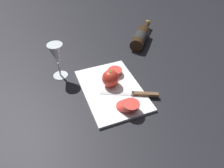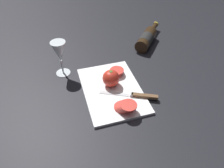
# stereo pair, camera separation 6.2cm
# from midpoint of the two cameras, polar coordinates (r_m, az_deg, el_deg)

# --- Properties ---
(ground_plane) EXTENTS (3.00, 3.00, 0.00)m
(ground_plane) POSITION_cam_midpoint_polar(r_m,az_deg,el_deg) (1.03, 1.26, -1.60)
(ground_plane) COLOR black
(cutting_board) EXTENTS (0.38, 0.26, 0.01)m
(cutting_board) POSITION_cam_midpoint_polar(r_m,az_deg,el_deg) (1.03, 1.72, -1.55)
(cutting_board) COLOR white
(cutting_board) RESTS_ON ground_plane
(wine_bottle) EXTENTS (0.28, 0.25, 0.08)m
(wine_bottle) POSITION_cam_midpoint_polar(r_m,az_deg,el_deg) (1.37, 10.37, 11.58)
(wine_bottle) COLOR #332314
(wine_bottle) RESTS_ON ground_plane
(wine_glass) EXTENTS (0.07, 0.07, 0.18)m
(wine_glass) POSITION_cam_midpoint_polar(r_m,az_deg,el_deg) (1.08, -11.94, 7.92)
(wine_glass) COLOR silver
(wine_glass) RESTS_ON ground_plane
(whole_tomato) EXTENTS (0.08, 0.08, 0.08)m
(whole_tomato) POSITION_cam_midpoint_polar(r_m,az_deg,el_deg) (1.02, 1.47, 1.47)
(whole_tomato) COLOR red
(whole_tomato) RESTS_ON cutting_board
(knife) EXTENTS (0.13, 0.25, 0.01)m
(knife) POSITION_cam_midpoint_polar(r_m,az_deg,el_deg) (0.99, 8.96, -3.05)
(knife) COLOR silver
(knife) RESTS_ON cutting_board
(tomato_slice_stack_near) EXTENTS (0.10, 0.09, 0.04)m
(tomato_slice_stack_near) POSITION_cam_midpoint_polar(r_m,az_deg,el_deg) (0.92, 5.42, -5.84)
(tomato_slice_stack_near) COLOR #D63D33
(tomato_slice_stack_near) RESTS_ON cutting_board
(tomato_slice_stack_far) EXTENTS (0.09, 0.07, 0.03)m
(tomato_slice_stack_far) POSITION_cam_midpoint_polar(r_m,az_deg,el_deg) (1.10, 2.80, 3.38)
(tomato_slice_stack_far) COLOR #D63D33
(tomato_slice_stack_far) RESTS_ON cutting_board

